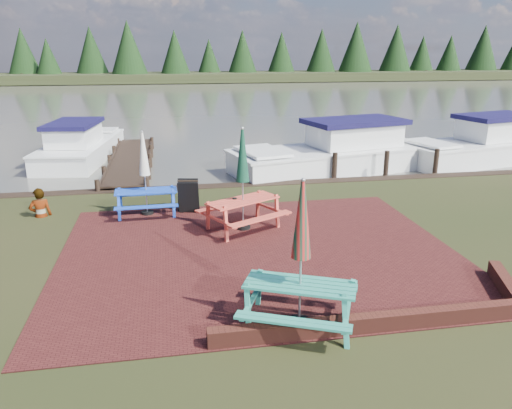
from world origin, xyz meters
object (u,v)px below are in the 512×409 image
Objects in this scene: picnic_table_teal at (300,277)px; boat_far at (482,147)px; picnic_table_red at (243,195)px; picnic_table_blue at (146,186)px; person at (37,189)px; boat_near at (337,155)px; jetty at (130,160)px; boat_jetty at (80,147)px; chalkboard at (188,196)px.

boat_far is (11.17, 11.77, -0.43)m from picnic_table_teal.
picnic_table_red is (-0.22, 4.84, 0.03)m from picnic_table_teal.
picnic_table_teal is 7.05m from picnic_table_blue.
boat_far is at bearing 70.58° from picnic_table_teal.
picnic_table_blue reaches higher than person.
picnic_table_red reaches higher than person.
boat_near is (7.28, 4.92, -0.36)m from picnic_table_blue.
boat_near is at bearing -169.93° from person.
picnic_table_red is at bearing 107.71° from boat_far.
picnic_table_blue is 0.31× the size of boat_far.
jetty is 5.57× the size of person.
boat_near is (8.16, -2.06, 0.35)m from jetty.
boat_jetty is at bearing 142.33° from jetty.
picnic_table_teal is at bearing 115.44° from person.
boat_far is at bearing 19.31° from picnic_table_blue.
boat_far is at bearing -6.61° from jetty.
person reaches higher than boat_jetty.
picnic_table_red is 13.33m from boat_far.
person is at bearing -107.08° from jetty.
chalkboard is 0.11× the size of boat_near.
boat_jetty is 4.29× the size of person.
boat_jetty is at bearing 125.78° from chalkboard.
picnic_table_red is 11.75m from boat_jetty.
picnic_table_blue is 0.27× the size of boat_near.
boat_near reaches higher than person.
picnic_table_blue is at bearing 136.77° from picnic_table_teal.
chalkboard is at bearing 116.12° from boat_near.
picnic_table_teal is 0.30× the size of boat_near.
picnic_table_blue is at bearing 118.13° from picnic_table_red.
boat_far is at bearing -3.89° from boat_jetty.
picnic_table_red is 9.30m from jetty.
boat_far is (12.72, 5.30, -0.03)m from chalkboard.
jetty is (-3.60, 13.48, -0.78)m from picnic_table_teal.
boat_far reaches higher than jetty.
boat_jetty is 8.37m from person.
picnic_table_red is 0.38× the size of boat_jetty.
picnic_table_teal is 16.25m from boat_jetty.
picnic_table_blue is at bearing 111.17° from boat_near.
boat_far is (14.77, -1.71, 0.35)m from jetty.
picnic_table_teal is 4.85m from picnic_table_red.
boat_jetty is 11.02m from boat_near.
jetty is at bearing 116.07° from chalkboard.
boat_near is at bearing 25.63° from picnic_table_red.
picnic_table_red is 3.00m from picnic_table_blue.
picnic_table_red is 0.31× the size of boat_near.
chalkboard is (1.17, -0.03, -0.34)m from picnic_table_blue.
picnic_table_teal is at bearing -115.70° from picnic_table_red.
jetty is at bearing 129.04° from picnic_table_teal.
jetty is at bearing -121.28° from person.
boat_near is 1.15× the size of boat_far.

